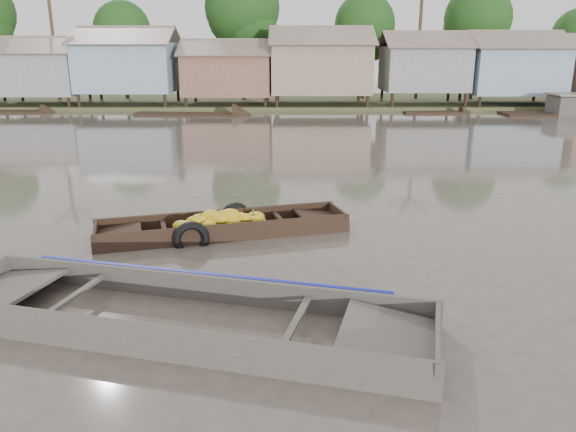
{
  "coord_description": "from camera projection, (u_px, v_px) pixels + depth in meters",
  "views": [
    {
      "loc": [
        0.2,
        -9.82,
        4.0
      ],
      "look_at": [
        0.23,
        0.79,
        0.8
      ],
      "focal_mm": 35.0,
      "sensor_mm": 36.0,
      "label": 1
    }
  ],
  "objects": [
    {
      "name": "ground",
      "position": [
        276.0,
        269.0,
        10.56
      ],
      "size": [
        120.0,
        120.0,
        0.0
      ],
      "primitive_type": "plane",
      "color": "#4A4139",
      "rests_on": "ground"
    },
    {
      "name": "viewer_boat",
      "position": [
        182.0,
        322.0,
        8.37
      ],
      "size": [
        7.81,
        3.82,
        0.61
      ],
      "rotation": [
        0.0,
        0.0,
        -0.26
      ],
      "color": "#403B36",
      "rests_on": "ground"
    },
    {
      "name": "banana_boat",
      "position": [
        220.0,
        227.0,
        12.5
      ],
      "size": [
        5.71,
        2.77,
        0.8
      ],
      "rotation": [
        0.0,
        0.0,
        0.27
      ],
      "color": "black",
      "rests_on": "ground"
    },
    {
      "name": "distant_boats",
      "position": [
        519.0,
        113.0,
        33.61
      ],
      "size": [
        48.11,
        15.59,
        1.38
      ],
      "color": "black",
      "rests_on": "ground"
    },
    {
      "name": "riverbank",
      "position": [
        326.0,
        61.0,
        40.18
      ],
      "size": [
        120.0,
        12.47,
        10.22
      ],
      "color": "#384723",
      "rests_on": "ground"
    }
  ]
}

